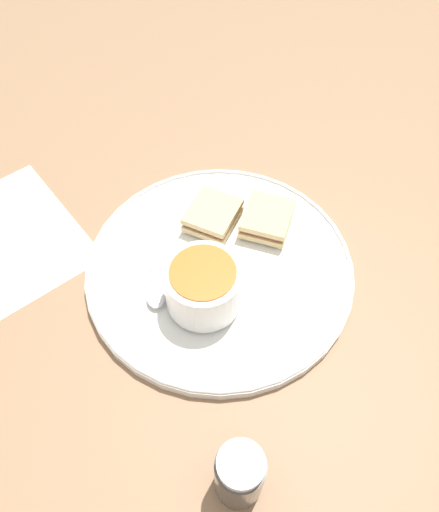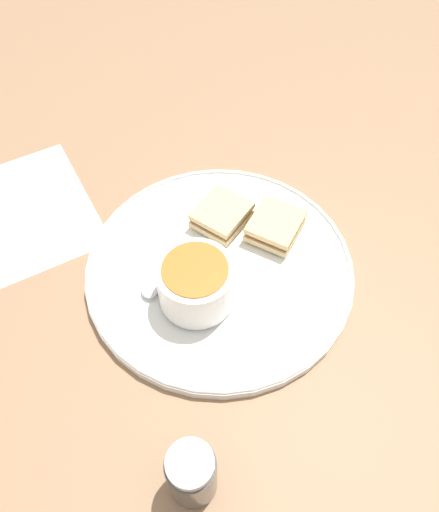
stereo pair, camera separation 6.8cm
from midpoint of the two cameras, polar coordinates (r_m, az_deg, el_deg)
ground_plane at (r=0.71m, az=2.73°, el=-1.95°), size 2.40×2.40×0.00m
plate at (r=0.70m, az=2.76°, el=-1.50°), size 0.37×0.37×0.02m
soup_bowl at (r=0.63m, az=0.34°, el=-3.34°), size 0.10×0.10×0.07m
spoon at (r=0.67m, az=-5.02°, el=-3.27°), size 0.10×0.08×0.01m
sandwich_half_near at (r=0.72m, az=8.95°, el=3.42°), size 0.09×0.10×0.03m
sandwich_half_far at (r=0.73m, az=2.94°, el=4.55°), size 0.09×0.09×0.03m
salt_shaker at (r=0.55m, az=0.64°, el=-23.94°), size 0.05×0.05×0.10m
menu_sheet at (r=0.82m, az=-21.46°, el=3.67°), size 0.27×0.29×0.00m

